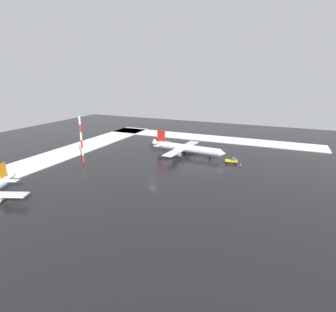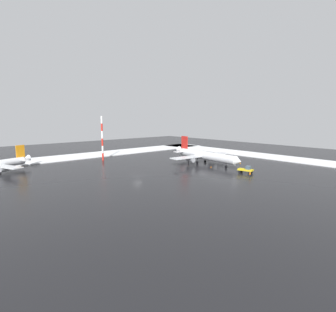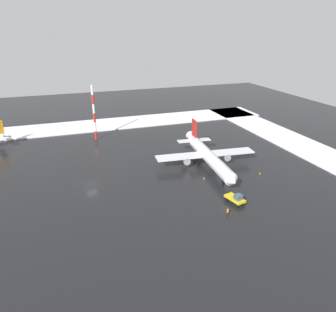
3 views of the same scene
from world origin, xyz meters
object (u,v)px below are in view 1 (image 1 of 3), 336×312
at_px(pushback_tug, 232,160).
at_px(ground_crew_mid_apron, 240,166).
at_px(traffic_cone_near_nose, 212,151).
at_px(traffic_cone_wingtip_side, 207,156).
at_px(airplane_foreground_jet, 186,148).
at_px(traffic_cone_mid_line, 198,159).
at_px(antenna_mast, 81,140).
at_px(ground_crew_by_nose_gear, 172,155).

height_order(pushback_tug, ground_crew_mid_apron, pushback_tug).
bearing_deg(traffic_cone_near_nose, traffic_cone_wingtip_side, -0.75).
height_order(ground_crew_mid_apron, traffic_cone_near_nose, ground_crew_mid_apron).
bearing_deg(airplane_foreground_jet, pushback_tug, -3.11).
bearing_deg(traffic_cone_mid_line, traffic_cone_near_nose, 171.79).
distance_m(airplane_foreground_jet, antenna_mast, 42.47).
distance_m(ground_crew_mid_apron, ground_crew_by_nose_gear, 28.46).
bearing_deg(traffic_cone_near_nose, pushback_tug, 39.32).
relative_size(airplane_foreground_jet, traffic_cone_mid_line, 60.98).
bearing_deg(traffic_cone_wingtip_side, airplane_foreground_jet, -77.49).
xyz_separation_m(antenna_mast, traffic_cone_near_nose, (-36.29, 42.10, -8.88)).
bearing_deg(traffic_cone_wingtip_side, traffic_cone_near_nose, 179.25).
distance_m(pushback_tug, traffic_cone_near_nose, 17.89).
bearing_deg(pushback_tug, antenna_mast, -170.37).
bearing_deg(airplane_foreground_jet, traffic_cone_mid_line, -27.16).
relative_size(traffic_cone_mid_line, traffic_cone_wingtip_side, 1.00).
bearing_deg(ground_crew_mid_apron, traffic_cone_mid_line, -42.33).
bearing_deg(ground_crew_by_nose_gear, traffic_cone_wingtip_side, -89.23).
relative_size(ground_crew_by_nose_gear, traffic_cone_mid_line, 3.11).
distance_m(ground_crew_by_nose_gear, traffic_cone_wingtip_side, 14.44).
xyz_separation_m(airplane_foreground_jet, ground_crew_by_nose_gear, (4.28, -4.56, -2.32)).
bearing_deg(ground_crew_by_nose_gear, traffic_cone_near_nose, -65.55).
height_order(pushback_tug, antenna_mast, antenna_mast).
height_order(ground_crew_by_nose_gear, traffic_cone_wingtip_side, ground_crew_by_nose_gear).
relative_size(ground_crew_mid_apron, traffic_cone_mid_line, 3.11).
distance_m(antenna_mast, traffic_cone_wingtip_side, 50.87).
relative_size(ground_crew_by_nose_gear, antenna_mast, 0.09).
bearing_deg(ground_crew_mid_apron, pushback_tug, -79.37).
distance_m(airplane_foreground_jet, ground_crew_by_nose_gear, 6.67).
bearing_deg(traffic_cone_near_nose, antenna_mast, -49.24).
bearing_deg(traffic_cone_wingtip_side, ground_crew_mid_apron, 59.70).
bearing_deg(traffic_cone_mid_line, ground_crew_mid_apron, 80.38).
xyz_separation_m(ground_crew_mid_apron, traffic_cone_mid_line, (-2.94, -17.32, -0.70)).
bearing_deg(airplane_foreground_jet, ground_crew_mid_apron, -11.14).
bearing_deg(traffic_cone_wingtip_side, antenna_mast, -56.94).
xyz_separation_m(airplane_foreground_jet, pushback_tug, (2.98, 19.92, -2.01)).
distance_m(airplane_foreground_jet, ground_crew_mid_apron, 24.89).
distance_m(pushback_tug, antenna_mast, 58.48).
distance_m(pushback_tug, traffic_cone_mid_line, 13.56).
xyz_separation_m(antenna_mast, traffic_cone_mid_line, (-21.33, 39.94, -8.88)).
bearing_deg(airplane_foreground_jet, traffic_cone_wingtip_side, 17.90).
xyz_separation_m(traffic_cone_near_nose, traffic_cone_mid_line, (14.96, -2.16, 0.00)).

